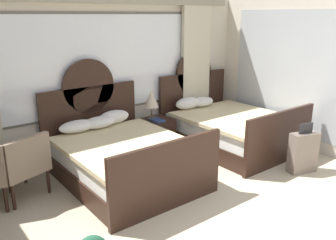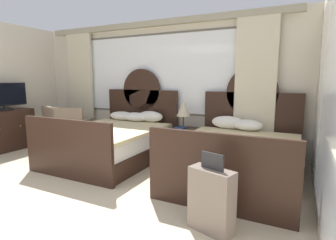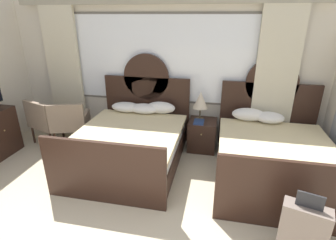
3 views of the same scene
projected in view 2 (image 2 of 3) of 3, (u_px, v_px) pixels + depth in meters
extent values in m
cube|color=beige|center=(157.00, 86.00, 5.71)|extent=(6.03, 0.07, 2.70)
cube|color=#605B52|center=(156.00, 74.00, 5.63)|extent=(3.75, 0.02, 1.67)
cube|color=white|center=(156.00, 74.00, 5.62)|extent=(3.67, 0.02, 1.59)
cube|color=beige|center=(81.00, 87.00, 6.49)|extent=(0.71, 0.08, 2.60)
cube|color=beige|center=(255.00, 91.00, 4.70)|extent=(0.71, 0.08, 2.60)
cube|color=#9C957E|center=(153.00, 23.00, 5.39)|extent=(5.55, 0.10, 0.12)
cube|color=beige|center=(336.00, 97.00, 2.30)|extent=(0.07, 4.60, 2.70)
cube|color=#B2B7BC|center=(327.00, 95.00, 2.59)|extent=(0.01, 3.22, 2.27)
cube|color=black|center=(112.00, 152.00, 4.96)|extent=(1.63, 2.06, 0.30)
cube|color=white|center=(112.00, 137.00, 4.92)|extent=(1.57, 1.96, 0.26)
cube|color=beige|center=(109.00, 130.00, 4.82)|extent=(1.67, 1.86, 0.06)
cube|color=black|center=(142.00, 119.00, 5.83)|extent=(1.71, 0.06, 1.27)
cylinder|color=black|center=(141.00, 90.00, 5.73)|extent=(0.90, 0.06, 0.90)
cube|color=black|center=(67.00, 149.00, 3.98)|extent=(1.71, 0.06, 0.92)
ellipsoid|color=white|center=(122.00, 116.00, 5.75)|extent=(0.59, 0.32, 0.18)
ellipsoid|color=white|center=(136.00, 117.00, 5.57)|extent=(0.57, 0.31, 0.19)
ellipsoid|color=white|center=(150.00, 116.00, 5.49)|extent=(0.56, 0.27, 0.22)
cube|color=black|center=(237.00, 171.00, 3.95)|extent=(1.63, 2.06, 0.30)
cube|color=white|center=(237.00, 153.00, 3.91)|extent=(1.57, 1.96, 0.26)
cube|color=beige|center=(237.00, 143.00, 3.81)|extent=(1.67, 1.86, 0.06)
cube|color=black|center=(250.00, 127.00, 4.82)|extent=(1.71, 0.06, 1.27)
cylinder|color=black|center=(252.00, 92.00, 4.72)|extent=(0.90, 0.06, 0.90)
cube|color=black|center=(217.00, 173.00, 2.96)|extent=(1.71, 0.06, 0.92)
ellipsoid|color=white|center=(228.00, 122.00, 4.74)|extent=(0.57, 0.28, 0.23)
ellipsoid|color=white|center=(248.00, 125.00, 4.56)|extent=(0.50, 0.34, 0.19)
cube|color=black|center=(185.00, 143.00, 5.11)|extent=(0.50, 0.50, 0.57)
sphere|color=tan|center=(179.00, 139.00, 4.85)|extent=(0.02, 0.02, 0.02)
cylinder|color=brown|center=(183.00, 127.00, 5.16)|extent=(0.14, 0.14, 0.02)
cylinder|color=brown|center=(183.00, 121.00, 5.14)|extent=(0.03, 0.03, 0.20)
cone|color=beige|center=(183.00, 108.00, 5.10)|extent=(0.27, 0.27, 0.31)
cube|color=navy|center=(180.00, 128.00, 5.00)|extent=(0.18, 0.26, 0.03)
sphere|color=tan|center=(21.00, 126.00, 5.66)|extent=(0.03, 0.03, 0.03)
sphere|color=tan|center=(0.00, 129.00, 5.26)|extent=(0.03, 0.03, 0.03)
cube|color=black|center=(4.00, 109.00, 5.54)|extent=(0.20, 0.28, 0.04)
cylinder|color=black|center=(4.00, 107.00, 5.54)|extent=(0.04, 0.04, 0.05)
cube|color=black|center=(3.00, 95.00, 5.50)|extent=(0.04, 1.02, 0.48)
cube|color=black|center=(3.00, 95.00, 5.49)|extent=(0.01, 0.98, 0.44)
cube|color=#84705B|center=(76.00, 128.00, 5.96)|extent=(0.81, 0.81, 0.10)
cube|color=#84705B|center=(69.00, 118.00, 5.65)|extent=(0.63, 0.28, 0.44)
cube|color=#84705B|center=(88.00, 123.00, 5.90)|extent=(0.24, 0.56, 0.16)
cube|color=#84705B|center=(64.00, 122.00, 5.98)|extent=(0.24, 0.56, 0.16)
cylinder|color=black|center=(93.00, 136.00, 6.22)|extent=(0.04, 0.04, 0.36)
cylinder|color=black|center=(71.00, 135.00, 6.30)|extent=(0.04, 0.04, 0.36)
cylinder|color=black|center=(82.00, 141.00, 5.69)|extent=(0.04, 0.04, 0.36)
cylinder|color=black|center=(59.00, 141.00, 5.77)|extent=(0.04, 0.04, 0.36)
cube|color=#84705B|center=(62.00, 127.00, 6.15)|extent=(0.81, 0.81, 0.10)
cube|color=#84705B|center=(49.00, 116.00, 5.91)|extent=(0.63, 0.28, 0.44)
cube|color=#84705B|center=(67.00, 123.00, 5.93)|extent=(0.24, 0.56, 0.16)
cube|color=#84705B|center=(57.00, 120.00, 6.33)|extent=(0.24, 0.56, 0.16)
cylinder|color=black|center=(79.00, 136.00, 6.18)|extent=(0.04, 0.04, 0.36)
cylinder|color=black|center=(69.00, 133.00, 6.56)|extent=(0.04, 0.04, 0.36)
cylinder|color=black|center=(56.00, 140.00, 5.81)|extent=(0.04, 0.04, 0.36)
cylinder|color=black|center=(47.00, 136.00, 6.18)|extent=(0.04, 0.04, 0.36)
cube|color=#75665B|center=(211.00, 201.00, 2.61)|extent=(0.49, 0.32, 0.64)
cube|color=#232326|center=(212.00, 161.00, 2.55)|extent=(0.24, 0.09, 0.16)
cylinder|color=black|center=(196.00, 222.00, 2.78)|extent=(0.05, 0.03, 0.05)
cylinder|color=black|center=(226.00, 236.00, 2.53)|extent=(0.05, 0.03, 0.05)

